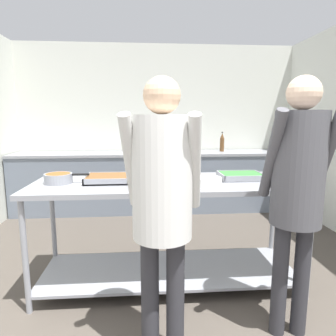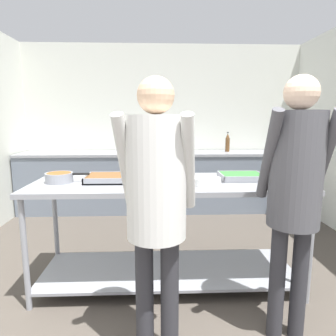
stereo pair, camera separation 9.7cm
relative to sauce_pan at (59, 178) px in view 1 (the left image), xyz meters
name	(u,v)px [view 1 (the left image)]	position (x,y,z in m)	size (l,w,h in m)	color
wall_rear	(157,127)	(0.93, 2.56, 0.35)	(4.62, 0.06, 2.65)	silver
back_counter	(159,181)	(0.93, 2.19, -0.51)	(4.46, 0.65, 0.94)	slate
serving_counter	(169,215)	(0.92, 0.00, -0.35)	(2.30, 0.80, 0.93)	gray
sauce_pan	(59,178)	(0.00, 0.00, 0.00)	(0.37, 0.23, 0.08)	gray
serving_tray_greens	(108,179)	(0.40, 0.04, -0.02)	(0.37, 0.33, 0.05)	gray
serving_tray_roast	(161,184)	(0.84, -0.20, -0.02)	(0.44, 0.34, 0.05)	gray
plate_stack	(207,181)	(1.22, -0.14, -0.02)	(0.25, 0.25, 0.06)	white
serving_tray_vegetables	(240,176)	(1.56, 0.06, -0.02)	(0.37, 0.30, 0.05)	gray
broccoli_bowl	(279,174)	(1.91, 0.02, 0.00)	(0.24, 0.24, 0.12)	silver
guest_serving_left	(162,191)	(0.82, -0.82, 0.07)	(0.49, 0.39, 1.70)	#2D2D33
guest_serving_right	(298,180)	(1.69, -0.71, 0.10)	(0.44, 0.35, 1.72)	#2D2D33
water_bottle	(222,142)	(1.96, 2.25, 0.10)	(0.07, 0.07, 0.31)	brown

